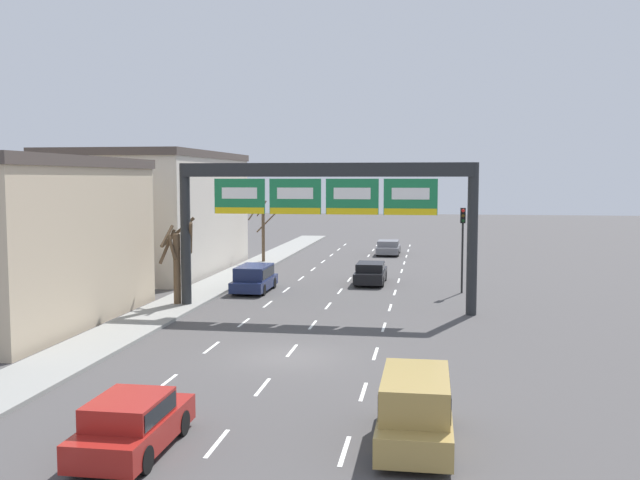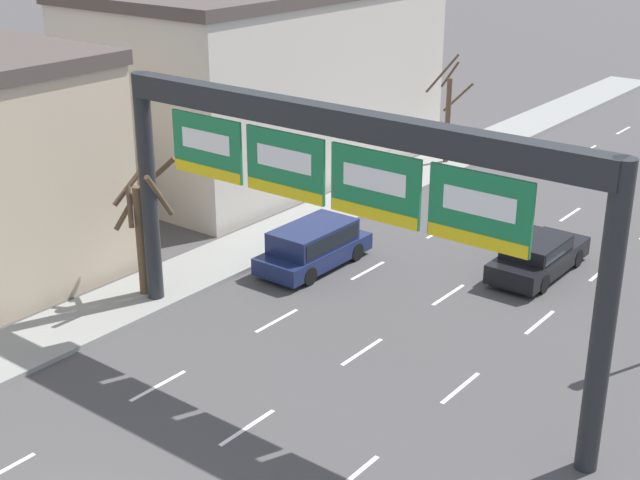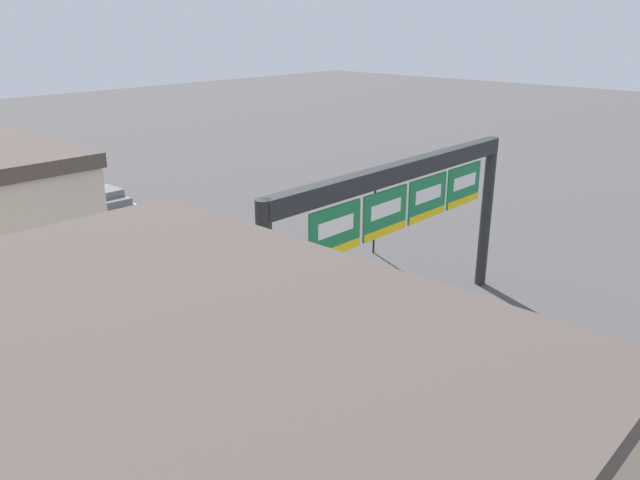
% 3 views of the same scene
% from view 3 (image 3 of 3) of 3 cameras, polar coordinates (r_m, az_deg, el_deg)
% --- Properties ---
extents(ground_plane, '(220.00, 220.00, 0.00)m').
position_cam_3_polar(ground_plane, '(24.12, 26.37, -15.02)').
color(ground_plane, '#474444').
extents(lane_dashes, '(6.72, 67.00, 0.01)m').
position_cam_3_polar(lane_dashes, '(29.67, 0.82, -6.17)').
color(lane_dashes, white).
rests_on(lane_dashes, ground_plane).
extents(sign_gantry, '(15.33, 0.70, 7.57)m').
position_cam_3_polar(sign_gantry, '(25.33, 7.43, 3.23)').
color(sign_gantry, '#232628').
rests_on(sign_gantry, ground_plane).
extents(car_black, '(1.87, 4.73, 1.38)m').
position_cam_3_polar(car_black, '(34.25, -4.81, -1.29)').
color(car_black, black).
rests_on(car_black, ground_plane).
extents(car_grey, '(1.98, 4.73, 1.29)m').
position_cam_3_polar(car_grey, '(48.27, -19.14, 3.82)').
color(car_grey, slate).
rests_on(car_grey, ground_plane).
extents(suv_navy, '(1.95, 4.61, 1.57)m').
position_cam_3_polar(suv_navy, '(27.25, -8.95, -6.83)').
color(suv_navy, '#19234C').
rests_on(suv_navy, ground_plane).
extents(traffic_light_near_gantry, '(0.30, 0.35, 5.05)m').
position_cam_3_polar(traffic_light_near_gantry, '(35.45, 5.09, 4.26)').
color(traffic_light_near_gantry, black).
rests_on(traffic_light_near_gantry, ground_plane).
extents(tree_bare_closest, '(2.12, 1.51, 5.10)m').
position_cam_3_polar(tree_bare_closest, '(37.12, -26.46, 1.37)').
color(tree_bare_closest, brown).
rests_on(tree_bare_closest, sidewalk_left).
extents(tree_bare_second, '(2.22, 1.72, 4.57)m').
position_cam_3_polar(tree_bare_second, '(21.20, -6.15, -9.78)').
color(tree_bare_second, brown).
rests_on(tree_bare_second, sidewalk_left).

